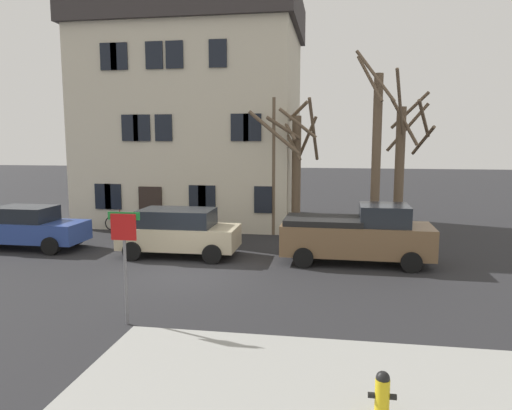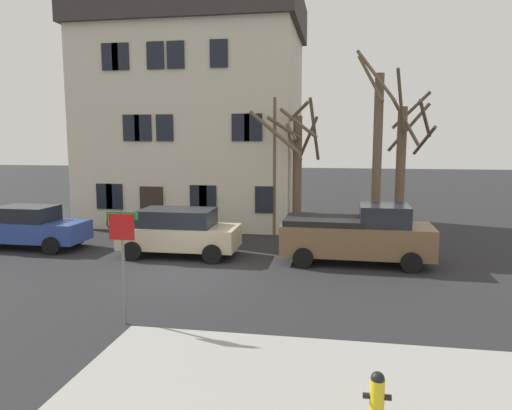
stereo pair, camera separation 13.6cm
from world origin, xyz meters
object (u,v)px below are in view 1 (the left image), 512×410
at_px(tree_bare_mid, 297,167).
at_px(street_sign_pole, 124,246).
at_px(tree_bare_end, 402,163).
at_px(building_main, 194,110).
at_px(tree_bare_far, 377,151).
at_px(car_blue_sedan, 26,227).
at_px(fire_hydrant, 382,393).
at_px(car_beige_wagon, 179,232).
at_px(pickup_truck_brown, 357,235).
at_px(tree_bare_near, 275,162).
at_px(bicycle_leaning, 124,222).

height_order(tree_bare_mid, street_sign_pole, tree_bare_mid).
bearing_deg(tree_bare_end, building_main, 162.78).
distance_m(tree_bare_far, tree_bare_end, 1.70).
xyz_separation_m(tree_bare_mid, street_sign_pole, (-3.02, -11.53, -1.21)).
height_order(car_blue_sedan, fire_hydrant, car_blue_sedan).
height_order(car_beige_wagon, pickup_truck_brown, pickup_truck_brown).
relative_size(car_blue_sedan, street_sign_pole, 1.77).
distance_m(pickup_truck_brown, street_sign_pole, 8.69).
distance_m(tree_bare_mid, fire_hydrant, 15.06).
xyz_separation_m(building_main, tree_bare_end, (10.22, -3.17, -2.57)).
height_order(car_blue_sedan, street_sign_pole, street_sign_pole).
relative_size(tree_bare_mid, fire_hydrant, 8.46).
distance_m(building_main, tree_bare_mid, 7.05).
relative_size(building_main, tree_bare_near, 1.88).
bearing_deg(car_blue_sedan, tree_bare_mid, 24.62).
bearing_deg(bicycle_leaning, tree_bare_mid, 3.12).
distance_m(pickup_truck_brown, fire_hydrant, 9.77).
height_order(fire_hydrant, bicycle_leaning, bicycle_leaning).
relative_size(building_main, street_sign_pole, 4.35).
bearing_deg(tree_bare_end, car_beige_wagon, -149.90).
xyz_separation_m(tree_bare_far, bicycle_leaning, (-11.52, 0.66, -3.44)).
height_order(pickup_truck_brown, fire_hydrant, pickup_truck_brown).
height_order(tree_bare_near, pickup_truck_brown, tree_bare_near).
distance_m(building_main, tree_bare_end, 11.00).
distance_m(tree_bare_near, bicycle_leaning, 7.76).
bearing_deg(street_sign_pole, tree_bare_far, 58.48).
xyz_separation_m(tree_bare_end, fire_hydrant, (-2.11, -14.64, -2.76)).
bearing_deg(tree_bare_mid, tree_bare_far, -18.06).
bearing_deg(tree_bare_mid, building_main, 150.80).
relative_size(car_beige_wagon, fire_hydrant, 6.01).
relative_size(car_beige_wagon, bicycle_leaning, 2.61).
xyz_separation_m(pickup_truck_brown, street_sign_pole, (-5.52, -6.66, 0.86)).
xyz_separation_m(building_main, car_beige_wagon, (1.73, -8.08, -4.91)).
xyz_separation_m(tree_bare_mid, bicycle_leaning, (-8.14, -0.44, -2.70)).
height_order(tree_bare_mid, bicycle_leaning, tree_bare_mid).
height_order(tree_bare_far, fire_hydrant, tree_bare_far).
relative_size(tree_bare_end, street_sign_pole, 2.40).
xyz_separation_m(building_main, fire_hydrant, (8.11, -17.80, -5.33)).
xyz_separation_m(car_blue_sedan, bicycle_leaning, (2.13, 4.26, -0.47)).
bearing_deg(car_beige_wagon, fire_hydrant, -56.71).
bearing_deg(building_main, tree_bare_mid, -29.20).
bearing_deg(street_sign_pole, tree_bare_near, 79.59).
xyz_separation_m(tree_bare_end, car_blue_sedan, (-14.82, -4.71, -2.42)).
bearing_deg(tree_bare_end, street_sign_pole, -123.27).
height_order(tree_bare_far, pickup_truck_brown, tree_bare_far).
xyz_separation_m(tree_bare_far, fire_hydrant, (-0.94, -13.53, -3.32)).
relative_size(tree_bare_far, tree_bare_end, 1.23).
height_order(tree_bare_end, car_beige_wagon, tree_bare_end).
bearing_deg(pickup_truck_brown, car_beige_wagon, -179.62).
distance_m(building_main, bicycle_leaning, 6.99).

